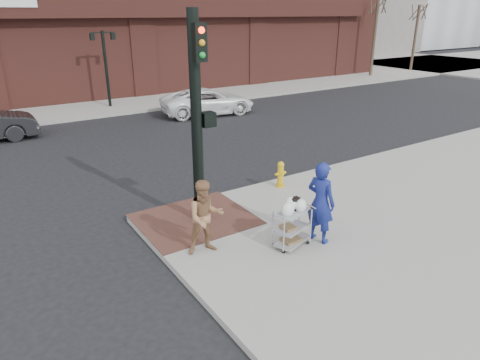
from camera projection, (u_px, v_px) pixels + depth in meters
ground at (234, 232)px, 10.52m from camera, size 220.00×220.00×0.00m
sidewalk_far at (166, 67)px, 41.76m from camera, size 65.00×36.00×0.15m
brick_curb_ramp at (195, 219)px, 10.85m from camera, size 2.80×2.40×0.01m
bare_tree_b at (420, 3)px, 36.95m from camera, size 1.80×1.80×6.70m
lamp_post at (105, 61)px, 23.02m from camera, size 1.32×0.22×4.00m
traffic_signal_pole at (198, 116)px, 9.84m from camera, size 0.61×0.51×5.00m
woman_blue at (321, 202)px, 9.53m from camera, size 0.60×0.78×1.89m
pedestrian_tan at (206, 217)px, 9.10m from camera, size 0.93×0.80×1.66m
minivan_white at (208, 101)px, 22.44m from camera, size 5.18×3.00×1.36m
utility_cart at (292, 225)px, 9.45m from camera, size 0.92×0.70×1.14m
fire_hydrant at (280, 174)px, 12.75m from camera, size 0.37×0.26×0.79m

